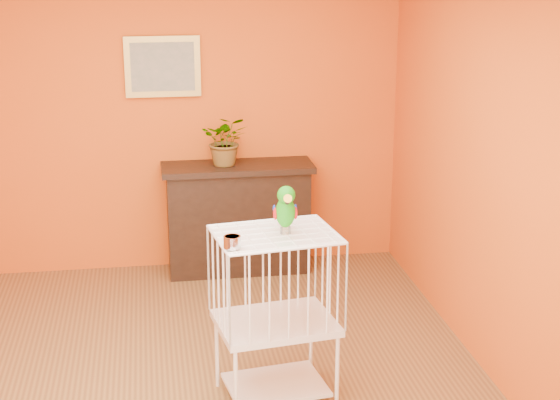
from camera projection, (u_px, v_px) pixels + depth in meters
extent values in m
plane|color=brown|center=(182.00, 391.00, 5.45)|extent=(4.50, 4.50, 0.00)
plane|color=#D15213|center=(165.00, 120.00, 7.20)|extent=(4.00, 0.00, 4.00)
plane|color=#D15213|center=(201.00, 379.00, 2.94)|extent=(4.00, 0.00, 4.00)
plane|color=#D15213|center=(496.00, 181.00, 5.37)|extent=(0.00, 4.50, 4.50)
cube|color=black|center=(238.00, 221.00, 7.33)|extent=(1.19, 0.40, 0.89)
cube|color=black|center=(237.00, 167.00, 7.19)|extent=(1.27, 0.46, 0.05)
cube|color=black|center=(241.00, 227.00, 7.16)|extent=(0.83, 0.02, 0.45)
cube|color=#581C19|center=(210.00, 235.00, 7.27)|extent=(0.05, 0.18, 0.28)
cube|color=#425229|center=(219.00, 235.00, 7.28)|extent=(0.05, 0.18, 0.28)
cube|color=#581C19|center=(230.00, 234.00, 7.30)|extent=(0.05, 0.18, 0.28)
cube|color=#425229|center=(241.00, 233.00, 7.31)|extent=(0.05, 0.18, 0.28)
cube|color=#581C19|center=(253.00, 233.00, 7.33)|extent=(0.05, 0.18, 0.28)
imported|color=#26722D|center=(227.00, 147.00, 7.08)|extent=(0.45, 0.49, 0.33)
cube|color=#B89541|center=(163.00, 67.00, 7.04)|extent=(0.62, 0.03, 0.50)
cube|color=gray|center=(163.00, 67.00, 7.02)|extent=(0.52, 0.01, 0.40)
cube|color=white|center=(276.00, 385.00, 5.35)|extent=(0.66, 0.54, 0.02)
cube|color=white|center=(276.00, 323.00, 5.23)|extent=(0.77, 0.63, 0.04)
cube|color=white|center=(275.00, 234.00, 5.06)|extent=(0.77, 0.63, 0.01)
cylinder|color=white|center=(236.00, 388.00, 4.99)|extent=(0.03, 0.03, 0.49)
cylinder|color=white|center=(337.00, 373.00, 5.17)|extent=(0.03, 0.03, 0.49)
cylinder|color=white|center=(217.00, 352.00, 5.44)|extent=(0.03, 0.03, 0.49)
cylinder|color=white|center=(311.00, 339.00, 5.62)|extent=(0.03, 0.03, 0.49)
cylinder|color=silver|center=(232.00, 242.00, 4.80)|extent=(0.10, 0.10, 0.07)
cylinder|color=#59544C|center=(281.00, 230.00, 5.06)|extent=(0.01, 0.01, 0.04)
cylinder|color=#59544C|center=(289.00, 230.00, 5.06)|extent=(0.01, 0.01, 0.04)
ellipsoid|color=#10890A|center=(285.00, 212.00, 5.03)|extent=(0.12, 0.17, 0.22)
ellipsoid|color=#10890A|center=(286.00, 195.00, 4.96)|extent=(0.11, 0.12, 0.11)
cone|color=orange|center=(287.00, 199.00, 4.92)|extent=(0.05, 0.07, 0.07)
cone|color=black|center=(287.00, 202.00, 4.93)|extent=(0.03, 0.03, 0.03)
sphere|color=black|center=(280.00, 194.00, 4.94)|extent=(0.02, 0.02, 0.02)
sphere|color=black|center=(293.00, 194.00, 4.94)|extent=(0.02, 0.02, 0.02)
ellipsoid|color=#A50C0C|center=(275.00, 214.00, 5.03)|extent=(0.03, 0.06, 0.07)
ellipsoid|color=navy|center=(295.00, 213.00, 5.05)|extent=(0.03, 0.06, 0.07)
cone|color=#10890A|center=(284.00, 220.00, 5.12)|extent=(0.07, 0.15, 0.12)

